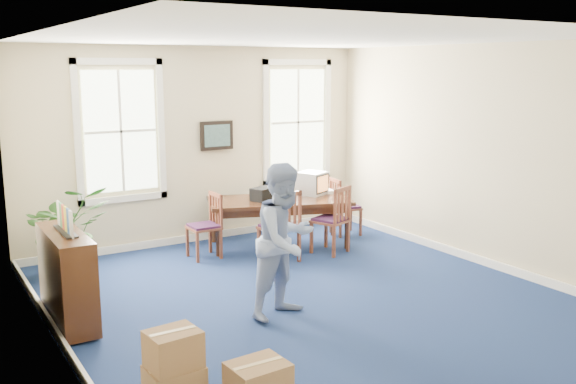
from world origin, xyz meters
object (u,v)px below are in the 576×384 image
credenza (67,280)px  cardboard_boxes (189,358)px  conference_table (279,222)px  chair_near_left (279,226)px  potted_plant (67,230)px  crt_tv (312,183)px  man (285,241)px

credenza → cardboard_boxes: (0.53, -2.22, -0.17)m
conference_table → chair_near_left: chair_near_left is taller
conference_table → credenza: (-3.70, -1.58, 0.14)m
potted_plant → crt_tv: bearing=-3.0°
chair_near_left → man: size_ratio=0.60×
crt_tv → credenza: size_ratio=0.34×
conference_table → cardboard_boxes: conference_table is taller
crt_tv → man: size_ratio=0.25×
crt_tv → potted_plant: (-3.95, 0.20, -0.32)m
conference_table → cardboard_boxes: 4.94m
crt_tv → potted_plant: potted_plant is taller
conference_table → credenza: size_ratio=1.71×
conference_table → man: 3.05m
conference_table → credenza: 4.02m
conference_table → chair_near_left: 0.91m
cardboard_boxes → credenza: bearing=103.5°
crt_tv → man: bearing=-153.3°
crt_tv → potted_plant: 3.97m
man → chair_near_left: bearing=44.7°
conference_table → man: man is taller
man → potted_plant: size_ratio=1.42×
credenza → crt_tv: bearing=20.7°
cardboard_boxes → crt_tv: bearing=45.1°
crt_tv → cardboard_boxes: bearing=-159.6°
conference_table → credenza: bearing=-137.3°
man → cardboard_boxes: (-1.70, -1.17, -0.55)m
chair_near_left → conference_table: bearing=-131.6°
credenza → cardboard_boxes: credenza is taller
crt_tv → cardboard_boxes: crt_tv is taller
credenza → potted_plant: (0.42, 1.83, 0.12)m
credenza → chair_near_left: bearing=14.2°
chair_near_left → cardboard_boxes: 4.06m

